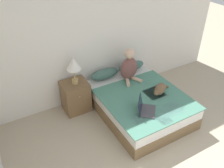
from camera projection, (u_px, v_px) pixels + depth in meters
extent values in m
cube|color=white|center=(104.00, 38.00, 4.73)|extent=(5.77, 0.05, 2.55)
cube|color=brown|center=(139.00, 108.00, 4.73)|extent=(1.47, 1.91, 0.25)
cube|color=silver|center=(139.00, 99.00, 4.60)|extent=(1.45, 1.88, 0.21)
cube|color=#4C8470|center=(146.00, 99.00, 4.40)|extent=(1.51, 1.52, 0.02)
cube|color=#5B9384|center=(163.00, 119.00, 3.94)|extent=(0.21, 0.27, 0.01)
cube|color=#5B9384|center=(138.00, 118.00, 3.95)|extent=(0.23, 0.23, 0.01)
cube|color=#5B9384|center=(173.00, 109.00, 4.16)|extent=(0.38, 0.30, 0.01)
cube|color=#5B9384|center=(154.00, 93.00, 4.54)|extent=(0.35, 0.35, 0.01)
ellipsoid|color=#42665B|center=(105.00, 74.00, 4.92)|extent=(0.63, 0.23, 0.20)
ellipsoid|color=#42665B|center=(131.00, 66.00, 5.19)|extent=(0.63, 0.23, 0.20)
ellipsoid|color=brown|center=(129.00, 69.00, 4.81)|extent=(0.38, 0.21, 0.50)
sphere|color=#DBB293|center=(130.00, 54.00, 4.62)|extent=(0.21, 0.21, 0.21)
cylinder|color=#DBB293|center=(128.00, 82.00, 4.79)|extent=(0.18, 0.27, 0.07)
cylinder|color=#DBB293|center=(136.00, 79.00, 4.88)|extent=(0.18, 0.27, 0.07)
ellipsoid|color=brown|center=(160.00, 89.00, 4.49)|extent=(0.38, 0.32, 0.19)
sphere|color=brown|center=(156.00, 93.00, 4.34)|extent=(0.10, 0.10, 0.10)
cone|color=brown|center=(158.00, 92.00, 4.31)|extent=(0.05, 0.05, 0.05)
cone|color=brown|center=(155.00, 91.00, 4.34)|extent=(0.05, 0.05, 0.05)
cylinder|color=brown|center=(164.00, 87.00, 4.68)|extent=(0.18, 0.13, 0.04)
cube|color=#424247|center=(148.00, 111.00, 4.09)|extent=(0.42, 0.43, 0.02)
cube|color=black|center=(140.00, 104.00, 4.04)|extent=(0.28, 0.31, 0.24)
cube|color=brown|center=(76.00, 96.00, 4.72)|extent=(0.50, 0.44, 0.64)
sphere|color=tan|center=(80.00, 97.00, 4.47)|extent=(0.03, 0.03, 0.03)
cylinder|color=tan|center=(75.00, 81.00, 4.51)|extent=(0.12, 0.12, 0.09)
cylinder|color=tan|center=(74.00, 74.00, 4.43)|extent=(0.02, 0.02, 0.22)
cone|color=white|center=(73.00, 64.00, 4.30)|extent=(0.27, 0.27, 0.23)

